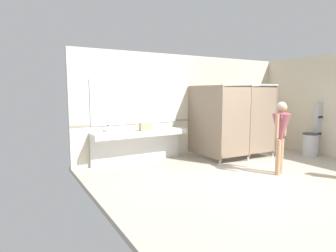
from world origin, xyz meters
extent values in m
cube|color=#B2A899|center=(0.00, 0.00, -0.05)|extent=(7.11, 6.18, 0.10)
cube|color=beige|center=(0.00, 2.85, 1.46)|extent=(7.11, 0.12, 2.93)
cube|color=#9E937F|center=(0.00, 2.79, 1.05)|extent=(7.11, 0.01, 0.06)
cube|color=silver|center=(-1.82, 2.51, 0.81)|extent=(2.56, 0.53, 0.14)
cube|color=silver|center=(-1.82, 2.73, 0.37)|extent=(2.56, 0.08, 0.74)
cube|color=beige|center=(-2.68, 2.48, 0.83)|extent=(0.42, 0.29, 0.11)
cylinder|color=silver|center=(-2.68, 2.68, 0.93)|extent=(0.04, 0.04, 0.11)
cylinder|color=silver|center=(-2.68, 2.63, 0.98)|extent=(0.03, 0.11, 0.03)
sphere|color=silver|center=(-2.61, 2.69, 0.91)|extent=(0.04, 0.04, 0.04)
cube|color=beige|center=(-1.82, 2.48, 0.83)|extent=(0.42, 0.29, 0.11)
cylinder|color=silver|center=(-1.82, 2.68, 0.93)|extent=(0.04, 0.04, 0.11)
cylinder|color=silver|center=(-1.82, 2.63, 0.98)|extent=(0.03, 0.11, 0.03)
sphere|color=silver|center=(-1.75, 2.69, 0.91)|extent=(0.04, 0.04, 0.04)
cube|color=beige|center=(-0.97, 2.48, 0.83)|extent=(0.42, 0.29, 0.11)
cylinder|color=silver|center=(-0.97, 2.68, 0.93)|extent=(0.04, 0.04, 0.11)
cylinder|color=silver|center=(-0.97, 2.63, 0.98)|extent=(0.03, 0.11, 0.03)
sphere|color=silver|center=(-0.90, 2.69, 0.91)|extent=(0.04, 0.04, 0.04)
cube|color=silver|center=(-1.82, 2.78, 1.61)|extent=(2.46, 0.02, 1.16)
cube|color=#84705B|center=(-0.15, 2.01, 1.08)|extent=(0.03, 1.52, 1.93)
cylinder|color=silver|center=(-0.15, 1.31, 0.06)|extent=(0.05, 0.05, 0.12)
cube|color=#84705B|center=(0.85, 2.01, 1.08)|extent=(0.03, 1.52, 1.93)
cylinder|color=silver|center=(0.85, 1.31, 0.06)|extent=(0.05, 0.05, 0.12)
cube|color=#84705B|center=(1.84, 2.01, 1.08)|extent=(0.03, 1.52, 1.93)
cylinder|color=silver|center=(1.84, 1.31, 0.06)|extent=(0.05, 0.05, 0.12)
cube|color=#84705B|center=(0.35, 1.28, 1.08)|extent=(0.92, 0.08, 1.83)
cube|color=#84705B|center=(1.34, 1.28, 1.08)|extent=(0.92, 0.09, 1.83)
cube|color=#B7BABF|center=(0.85, 1.28, 2.07)|extent=(2.05, 0.04, 0.04)
cube|color=#B7BABF|center=(3.19, 0.81, 1.32)|extent=(0.35, 0.12, 0.48)
cube|color=black|center=(3.19, 0.75, 1.14)|extent=(0.27, 0.01, 0.06)
cube|color=#B7BABF|center=(3.19, 0.82, 0.83)|extent=(0.30, 0.12, 0.50)
cube|color=black|center=(3.19, 0.76, 0.64)|extent=(0.22, 0.01, 0.06)
cylinder|color=#B7BABF|center=(2.83, 0.81, 0.32)|extent=(0.44, 0.44, 0.64)
cylinder|color=#333338|center=(2.83, 0.81, 0.65)|extent=(0.45, 0.45, 0.03)
cylinder|color=tan|center=(0.59, 0.07, 0.41)|extent=(0.11, 0.11, 0.81)
cylinder|color=tan|center=(0.42, 0.01, 0.41)|extent=(0.11, 0.11, 0.81)
cone|color=#994C56|center=(0.51, 0.04, 1.04)|extent=(0.51, 0.51, 0.70)
cube|color=#994C56|center=(0.51, 0.04, 1.36)|extent=(0.47, 0.29, 0.10)
cylinder|color=tan|center=(0.74, 0.12, 1.13)|extent=(0.08, 0.08, 0.52)
cylinder|color=tan|center=(0.27, -0.04, 1.13)|extent=(0.08, 0.08, 0.52)
sphere|color=tan|center=(0.51, 0.04, 1.53)|extent=(0.22, 0.22, 0.22)
sphere|color=#A59E93|center=(0.50, 0.05, 1.55)|extent=(0.22, 0.22, 0.22)
cube|color=tan|center=(-1.75, 2.38, 0.98)|extent=(0.31, 0.14, 0.21)
torus|color=tan|center=(-1.75, 2.38, 1.12)|extent=(0.23, 0.02, 0.23)
cylinder|color=white|center=(-2.65, 2.66, 0.95)|extent=(0.07, 0.07, 0.14)
cylinder|color=black|center=(-2.65, 2.66, 1.04)|extent=(0.03, 0.03, 0.04)
cylinder|color=beige|center=(-2.15, 2.48, 0.92)|extent=(0.07, 0.07, 0.09)
camera|label=1|loc=(-4.80, -4.07, 1.89)|focal=29.83mm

